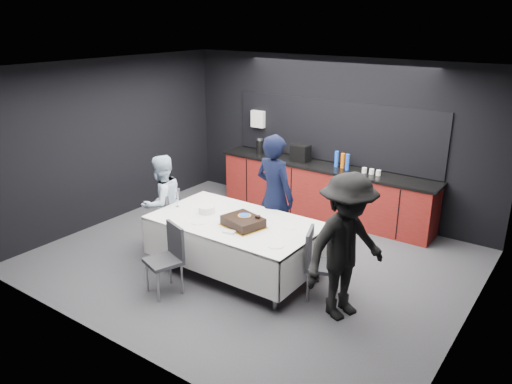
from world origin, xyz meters
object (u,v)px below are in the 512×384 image
person_right (346,247)px  plate_stack (207,209)px  chair_right (318,259)px  chair_near (169,254)px  person_center (275,196)px  person_left (162,203)px  chair_left (167,215)px  party_table (235,230)px  cake_assembly (243,222)px  champagne_flute (177,196)px

person_right → plate_stack: bearing=107.1°
chair_right → chair_near: same height
chair_near → person_right: bearing=21.1°
person_center → person_left: bearing=38.4°
plate_stack → chair_left: (-0.84, 0.02, -0.30)m
party_table → cake_assembly: size_ratio=3.65×
chair_near → chair_right: bearing=31.1°
chair_near → person_left: 1.35m
cake_assembly → person_center: 0.91m
person_center → person_right: person_center is taller
party_table → cake_assembly: (0.22, -0.10, 0.21)m
cake_assembly → chair_left: (-1.56, 0.11, -0.31)m
party_table → chair_near: size_ratio=2.51×
cake_assembly → person_right: bearing=-0.5°
plate_stack → person_center: person_center is taller
chair_left → person_right: size_ratio=0.51×
chair_right → person_center: size_ratio=0.50×
party_table → cake_assembly: 0.32m
party_table → person_center: 0.86m
party_table → chair_near: 1.01m
person_left → plate_stack: bearing=96.2°
person_left → person_right: (3.10, -0.08, 0.16)m
plate_stack → champagne_flute: size_ratio=1.05×
plate_stack → champagne_flute: champagne_flute is taller
chair_left → person_right: person_right is taller
plate_stack → chair_near: size_ratio=0.25×
party_table → chair_left: size_ratio=2.51×
cake_assembly → chair_near: 1.06m
champagne_flute → chair_left: champagne_flute is taller
champagne_flute → person_right: person_right is taller
person_right → chair_left: bearing=107.5°
chair_near → person_right: size_ratio=0.51×
cake_assembly → person_center: bearing=95.9°
party_table → plate_stack: (-0.50, -0.01, 0.19)m
cake_assembly → chair_right: cake_assembly is taller
party_table → cake_assembly: bearing=-25.5°
chair_left → chair_right: same height
chair_left → cake_assembly: bearing=-4.0°
chair_right → person_left: (-2.65, -0.10, 0.21)m
plate_stack → person_left: bearing=-178.2°
champagne_flute → chair_right: champagne_flute is taller
champagne_flute → person_left: size_ratio=0.15×
party_table → chair_near: (-0.38, -0.93, -0.11)m
person_right → chair_right: bearing=88.2°
plate_stack → chair_near: chair_near is taller
chair_right → person_left: size_ratio=0.62×
party_table → champagne_flute: (-1.02, -0.08, 0.30)m
person_center → person_right: (1.60, -0.92, -0.03)m
person_left → person_right: bearing=93.0°
party_table → chair_near: bearing=-112.1°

